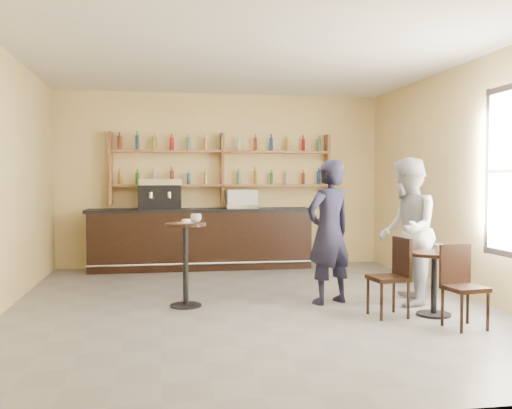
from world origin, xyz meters
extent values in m
plane|color=slate|center=(0.00, 0.00, 0.00)|extent=(7.00, 7.00, 0.00)
plane|color=white|center=(0.00, 0.00, 3.20)|extent=(7.00, 7.00, 0.00)
plane|color=#E2C480|center=(0.00, 3.50, 1.60)|extent=(7.00, 0.00, 7.00)
plane|color=#E2C480|center=(0.00, -3.50, 1.60)|extent=(7.00, 0.00, 7.00)
plane|color=#E2C480|center=(3.00, 0.00, 1.60)|extent=(0.00, 7.00, 7.00)
cube|color=white|center=(-0.82, 0.07, 1.06)|extent=(0.23, 0.23, 0.00)
torus|color=#D38F4D|center=(-0.81, 0.06, 1.08)|extent=(0.15, 0.15, 0.04)
imported|color=white|center=(-0.68, 0.17, 1.11)|extent=(0.15, 0.15, 0.11)
imported|color=black|center=(1.01, -0.04, 0.93)|extent=(0.80, 0.68, 1.85)
imported|color=white|center=(2.08, -0.90, 0.80)|extent=(0.10, 0.10, 0.09)
imported|color=#929397|center=(1.98, -0.25, 0.94)|extent=(1.00, 1.12, 1.88)
camera|label=1|loc=(-1.12, -7.09, 1.58)|focal=40.00mm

